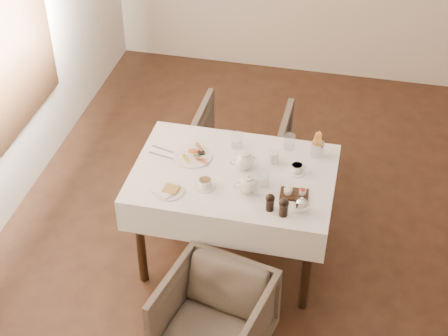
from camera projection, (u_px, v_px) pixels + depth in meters
name	position (u px, v px, depth m)	size (l,w,h in m)	color
table	(233.00, 186.00, 4.42)	(1.28, 0.88, 0.75)	black
armchair_near	(214.00, 319.00, 4.02)	(0.60, 0.62, 0.56)	#50443B
armchair_far	(241.00, 149.00, 5.27)	(0.69, 0.71, 0.64)	#50443B
breakfast_plate	(193.00, 155.00, 4.47)	(0.26, 0.26, 0.03)	white
side_plate	(168.00, 191.00, 4.19)	(0.20, 0.18, 0.02)	white
teapot_centre	(244.00, 160.00, 4.34)	(0.17, 0.13, 0.14)	white
teapot_front	(248.00, 183.00, 4.16)	(0.16, 0.13, 0.13)	white
creamer	(273.00, 157.00, 4.40)	(0.07, 0.07, 0.08)	white
teacup_near	(205.00, 184.00, 4.21)	(0.13, 0.13, 0.06)	white
teacup_far	(297.00, 169.00, 4.33)	(0.12, 0.12, 0.06)	white
glass_left	(237.00, 140.00, 4.53)	(0.07, 0.07, 0.10)	silver
glass_mid	(263.00, 178.00, 4.22)	(0.07, 0.07, 0.10)	silver
glass_right	(289.00, 142.00, 4.51)	(0.07, 0.07, 0.10)	silver
condiment_board	(294.00, 193.00, 4.16)	(0.18, 0.12, 0.04)	black
pepper_mill_left	(270.00, 202.00, 4.03)	(0.06, 0.06, 0.12)	black
pepper_mill_right	(284.00, 207.00, 4.00)	(0.06, 0.06, 0.12)	black
silver_pot	(302.00, 204.00, 4.03)	(0.10, 0.08, 0.11)	white
fries_cup	(318.00, 145.00, 4.44)	(0.09, 0.09, 0.18)	silver
cutlery_fork	(164.00, 150.00, 4.53)	(0.01, 0.18, 0.00)	silver
cutlery_knife	(163.00, 156.00, 4.48)	(0.02, 0.20, 0.00)	silver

